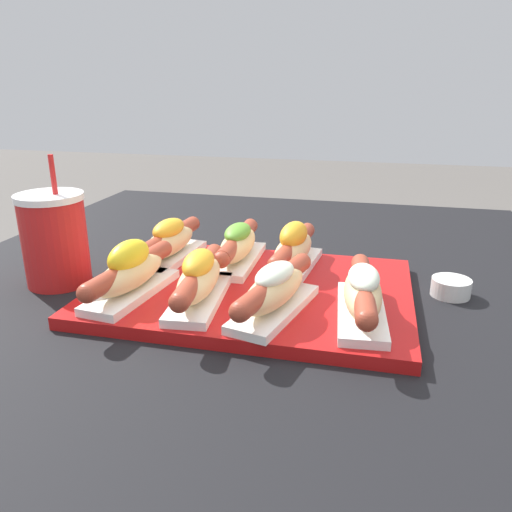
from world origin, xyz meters
TOP-DOWN VIEW (x-y plane):
  - patio_table at (0.00, 0.00)m, footprint 1.07×1.18m
  - serving_tray at (0.03, -0.09)m, footprint 0.47×0.34m
  - hot_dog_0 at (-0.13, -0.16)m, footprint 0.08×0.21m
  - hot_dog_1 at (-0.03, -0.16)m, footprint 0.08×0.21m
  - hot_dog_2 at (0.08, -0.17)m, footprint 0.10×0.21m
  - hot_dog_3 at (0.19, -0.16)m, footprint 0.07×0.21m
  - hot_dog_4 at (-0.14, -0.01)m, footprint 0.07×0.21m
  - hot_dog_5 at (-0.02, -0.00)m, footprint 0.06×0.21m
  - hot_dog_6 at (0.08, -0.01)m, footprint 0.08×0.21m
  - sauce_bowl at (0.32, -0.01)m, footprint 0.06×0.06m
  - drink_cup at (-0.29, -0.11)m, footprint 0.10×0.10m

SIDE VIEW (x-z plane):
  - patio_table at x=0.00m, z-range 0.00..0.69m
  - serving_tray at x=0.03m, z-range 0.69..0.71m
  - sauce_bowl at x=0.32m, z-range 0.69..0.72m
  - hot_dog_2 at x=0.08m, z-range 0.71..0.77m
  - hot_dog_3 at x=0.19m, z-range 0.71..0.77m
  - hot_dog_5 at x=-0.02m, z-range 0.71..0.77m
  - hot_dog_4 at x=-0.14m, z-range 0.70..0.78m
  - hot_dog_1 at x=-0.03m, z-range 0.70..0.78m
  - hot_dog_6 at x=0.08m, z-range 0.70..0.78m
  - hot_dog_0 at x=-0.13m, z-range 0.70..0.78m
  - drink_cup at x=-0.29m, z-range 0.66..0.87m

